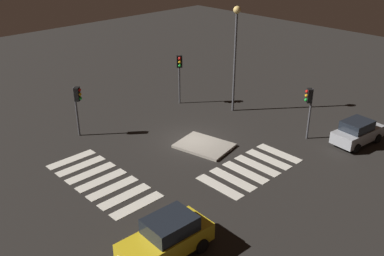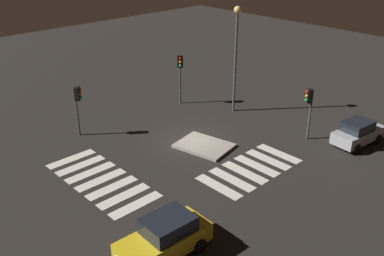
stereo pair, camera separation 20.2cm
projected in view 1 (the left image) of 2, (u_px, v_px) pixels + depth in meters
name	position (u px, v px, depth m)	size (l,w,h in m)	color
ground_plane	(192.00, 141.00, 29.82)	(80.00, 80.00, 0.00)	black
traffic_island	(204.00, 146.00, 29.00)	(4.02, 3.33, 0.18)	gray
car_silver	(357.00, 132.00, 29.19)	(2.21, 4.07, 1.71)	#9EA0A5
car_yellow	(167.00, 238.00, 19.16)	(2.20, 4.43, 1.90)	gold
traffic_light_south	(77.00, 99.00, 29.46)	(0.53, 0.54, 3.62)	#47474C
traffic_light_west	(179.00, 68.00, 34.76)	(0.53, 0.54, 4.14)	#47474C
traffic_light_north	(309.00, 101.00, 29.00)	(0.54, 0.53, 3.69)	#47474C
street_lamp	(236.00, 42.00, 32.41)	(0.56, 0.56, 8.25)	#47474C
crosswalk_near	(101.00, 180.00, 25.21)	(7.60, 3.20, 0.02)	silver
crosswalk_side	(251.00, 169.00, 26.39)	(3.20, 6.45, 0.02)	silver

